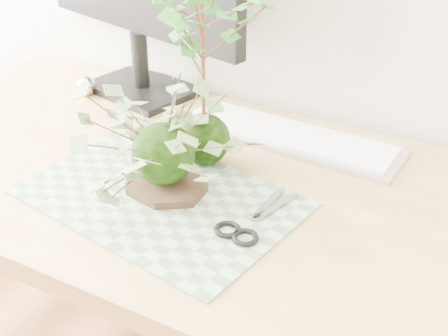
{
  "coord_description": "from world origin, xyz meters",
  "views": [
    {
      "loc": [
        0.43,
        0.37,
        1.36
      ],
      "look_at": [
        0.0,
        1.14,
        0.84
      ],
      "focal_mm": 50.0,
      "sensor_mm": 36.0,
      "label": 1
    }
  ],
  "objects_px": {
    "maple_kokedama": "(202,15)",
    "keyboard": "(288,136)",
    "desk": "(230,226)",
    "ivy_kokedama": "(162,127)"
  },
  "relations": [
    {
      "from": "maple_kokedama",
      "to": "keyboard",
      "type": "bearing_deg",
      "value": 57.15
    },
    {
      "from": "keyboard",
      "to": "maple_kokedama",
      "type": "bearing_deg",
      "value": -120.78
    },
    {
      "from": "desk",
      "to": "maple_kokedama",
      "type": "distance_m",
      "value": 0.4
    },
    {
      "from": "desk",
      "to": "keyboard",
      "type": "height_order",
      "value": "keyboard"
    },
    {
      "from": "ivy_kokedama",
      "to": "maple_kokedama",
      "type": "height_order",
      "value": "maple_kokedama"
    },
    {
      "from": "ivy_kokedama",
      "to": "keyboard",
      "type": "bearing_deg",
      "value": 67.75
    },
    {
      "from": "maple_kokedama",
      "to": "keyboard",
      "type": "distance_m",
      "value": 0.35
    },
    {
      "from": "maple_kokedama",
      "to": "ivy_kokedama",
      "type": "bearing_deg",
      "value": -95.24
    },
    {
      "from": "ivy_kokedama",
      "to": "keyboard",
      "type": "distance_m",
      "value": 0.33
    },
    {
      "from": "desk",
      "to": "ivy_kokedama",
      "type": "bearing_deg",
      "value": -147.77
    }
  ]
}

